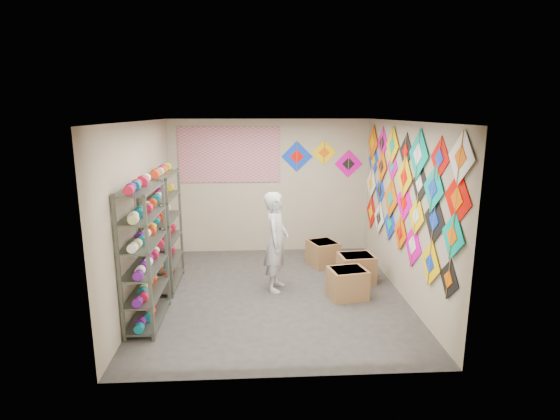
{
  "coord_description": "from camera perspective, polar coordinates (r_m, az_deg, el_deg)",
  "views": [
    {
      "loc": [
        -0.29,
        -6.49,
        2.84
      ],
      "look_at": [
        0.1,
        0.3,
        1.3
      ],
      "focal_mm": 28.0,
      "sensor_mm": 36.0,
      "label": 1
    }
  ],
  "objects": [
    {
      "name": "carton_c",
      "position": [
        8.29,
        5.63,
        -5.65
      ],
      "size": [
        0.63,
        0.66,
        0.46
      ],
      "primitive_type": "cube",
      "rotation": [
        0.0,
        0.0,
        0.34
      ],
      "color": "olive",
      "rests_on": "ground"
    },
    {
      "name": "poster",
      "position": [
        8.77,
        -6.65,
        7.18
      ],
      "size": [
        2.0,
        0.01,
        1.1
      ],
      "primitive_type": "cube",
      "color": "#84499F",
      "rests_on": "room_walls"
    },
    {
      "name": "shelf_rack_back",
      "position": [
        7.35,
        -14.89,
        -2.59
      ],
      "size": [
        0.4,
        1.1,
        1.9
      ],
      "primitive_type": "cube",
      "color": "#4C5147",
      "rests_on": "ground"
    },
    {
      "name": "ground",
      "position": [
        7.09,
        -0.68,
        -10.86
      ],
      "size": [
        4.5,
        4.5,
        0.0
      ],
      "primitive_type": "plane",
      "color": "#34302D"
    },
    {
      "name": "room_walls",
      "position": [
        6.61,
        -0.72,
        2.33
      ],
      "size": [
        4.5,
        4.5,
        4.5
      ],
      "color": "tan",
      "rests_on": "ground"
    },
    {
      "name": "carton_a",
      "position": [
        6.95,
        8.8,
        -9.44
      ],
      "size": [
        0.63,
        0.56,
        0.46
      ],
      "primitive_type": "cube",
      "rotation": [
        0.0,
        0.0,
        0.18
      ],
      "color": "olive",
      "rests_on": "ground"
    },
    {
      "name": "string_spools",
      "position": [
        6.71,
        -16.02,
        -3.27
      ],
      "size": [
        0.12,
        2.36,
        0.12
      ],
      "color": "red",
      "rests_on": "ground"
    },
    {
      "name": "back_wall_kites",
      "position": [
        8.88,
        5.42,
        6.77
      ],
      "size": [
        1.65,
        0.02,
        0.77
      ],
      "color": "#0C3AD3",
      "rests_on": "room_walls"
    },
    {
      "name": "shopkeeper",
      "position": [
        6.99,
        -0.49,
        -4.16
      ],
      "size": [
        0.76,
        0.65,
        1.61
      ],
      "primitive_type": "imported",
      "rotation": [
        0.0,
        0.0,
        1.34
      ],
      "color": "silver",
      "rests_on": "ground"
    },
    {
      "name": "carton_b",
      "position": [
        7.59,
        9.92,
        -7.51
      ],
      "size": [
        0.62,
        0.53,
        0.47
      ],
      "primitive_type": "cube",
      "rotation": [
        0.0,
        0.0,
        0.1
      ],
      "color": "olive",
      "rests_on": "ground"
    },
    {
      "name": "kite_wall_display",
      "position": [
        7.01,
        15.66,
        2.5
      ],
      "size": [
        0.05,
        4.31,
        2.1
      ],
      "color": "black",
      "rests_on": "room_walls"
    },
    {
      "name": "shelf_rack_front",
      "position": [
        6.13,
        -17.27,
        -5.79
      ],
      "size": [
        0.4,
        1.1,
        1.9
      ],
      "primitive_type": "cube",
      "color": "#4C5147",
      "rests_on": "ground"
    }
  ]
}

